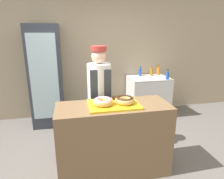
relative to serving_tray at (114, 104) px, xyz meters
The scene contains 15 objects.
ground_plane 0.98m from the serving_tray, ahead, with size 14.00×14.00×0.00m, color #66605B.
wall_back 2.16m from the serving_tray, 90.00° to the left, with size 8.00×0.06×2.70m.
display_counter 0.49m from the serving_tray, ahead, with size 1.45×0.58×0.96m.
serving_tray is the anchor object (origin of this frame).
donut_light_glaze 0.15m from the serving_tray, behind, with size 0.25×0.25×0.08m.
donut_chocolate_glaze 0.15m from the serving_tray, ahead, with size 0.25×0.25×0.08m.
brownie_back_left 0.18m from the serving_tray, 111.72° to the left, with size 0.09×0.09×0.03m.
brownie_back_right 0.18m from the serving_tray, 68.28° to the left, with size 0.09×0.09×0.03m.
baker_person 0.58m from the serving_tray, 99.62° to the left, with size 0.36×0.36×1.66m.
beverage_fridge 2.00m from the serving_tray, 119.63° to the left, with size 0.61×0.60×2.00m.
chest_freezer 2.18m from the serving_tray, 55.82° to the left, with size 0.87×0.65×0.88m.
bottle_amber 2.34m from the serving_tray, 55.65° to the left, with size 0.07×0.07×0.22m.
bottle_blue 2.22m from the serving_tray, 61.79° to the left, with size 0.07×0.07×0.22m.
bottle_blue_b 2.11m from the serving_tray, 44.89° to the left, with size 0.07×0.07×0.22m.
bottle_orange 2.50m from the serving_tray, 52.81° to the left, with size 0.06×0.06×0.23m.
Camera 1 is at (-0.51, -2.31, 1.87)m, focal length 32.00 mm.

